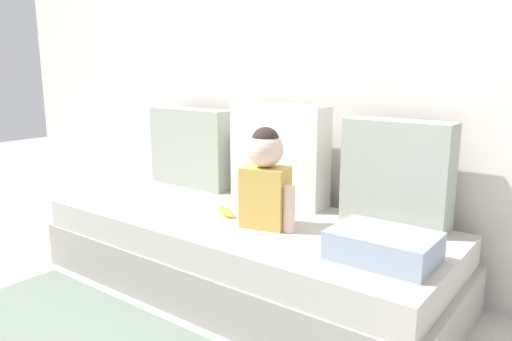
{
  "coord_description": "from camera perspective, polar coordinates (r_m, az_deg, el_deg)",
  "views": [
    {
      "loc": [
        1.49,
        -1.85,
        1.13
      ],
      "look_at": [
        0.09,
        0.0,
        0.63
      ],
      "focal_mm": 34.2,
      "sensor_mm": 36.0,
      "label": 1
    }
  ],
  "objects": [
    {
      "name": "folded_blanket",
      "position": [
        1.99,
        14.64,
        -8.53
      ],
      "size": [
        0.4,
        0.28,
        0.12
      ],
      "primitive_type": "cube",
      "color": "#8E9EB2",
      "rests_on": "couch"
    },
    {
      "name": "back_wall",
      "position": [
        2.84,
        5.56,
        15.02
      ],
      "size": [
        5.36,
        0.1,
        2.55
      ],
      "primitive_type": "cube",
      "color": "silver",
      "rests_on": "ground"
    },
    {
      "name": "couch",
      "position": [
        2.55,
        -1.7,
        -9.52
      ],
      "size": [
        2.16,
        0.87,
        0.38
      ],
      "color": "#9C978F",
      "rests_on": "ground"
    },
    {
      "name": "throw_pillow_left",
      "position": [
        3.11,
        -7.53,
        2.69
      ],
      "size": [
        0.58,
        0.16,
        0.49
      ],
      "primitive_type": "cube",
      "color": "#99A393",
      "rests_on": "couch"
    },
    {
      "name": "toddler",
      "position": [
        2.28,
        1.1,
        -0.8
      ],
      "size": [
        0.32,
        0.19,
        0.47
      ],
      "color": "gold",
      "rests_on": "couch"
    },
    {
      "name": "throw_pillow_right",
      "position": [
        2.38,
        16.12,
        -0.36
      ],
      "size": [
        0.51,
        0.16,
        0.5
      ],
      "primitive_type": "cube",
      "color": "#99A393",
      "rests_on": "couch"
    },
    {
      "name": "ground_plane",
      "position": [
        2.63,
        -1.67,
        -13.34
      ],
      "size": [
        12.0,
        12.0,
        0.0
      ],
      "primitive_type": "plane",
      "color": "#B2ADA3"
    },
    {
      "name": "banana",
      "position": [
        2.5,
        -3.53,
        -4.79
      ],
      "size": [
        0.17,
        0.12,
        0.04
      ],
      "primitive_type": "ellipsoid",
      "rotation": [
        0.0,
        0.0,
        -0.49
      ],
      "color": "yellow",
      "rests_on": "couch"
    },
    {
      "name": "throw_pillow_center",
      "position": [
        2.68,
        2.72,
        1.92
      ],
      "size": [
        0.56,
        0.16,
        0.55
      ],
      "primitive_type": "cube",
      "color": "silver",
      "rests_on": "couch"
    }
  ]
}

